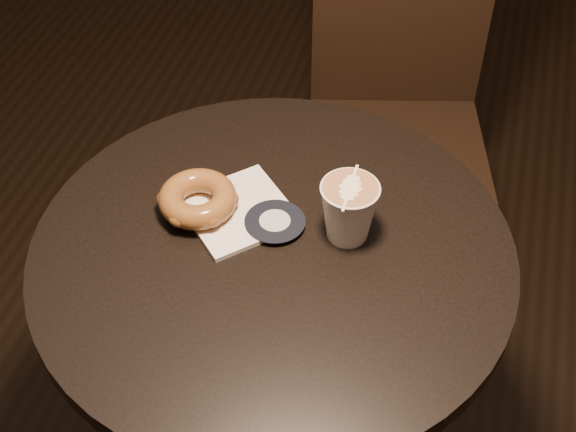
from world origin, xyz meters
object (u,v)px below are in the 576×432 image
Objects in this scene: chair at (398,86)px; pastry_bag at (238,211)px; latte_cup at (349,211)px; doughnut at (198,199)px; cafe_table at (274,329)px.

chair is 6.61× the size of pastry_bag.
pastry_bag is (-0.15, -0.67, 0.21)m from chair.
chair is 0.71m from latte_cup.
chair is at bearing 73.20° from doughnut.
chair is at bearing 83.65° from cafe_table.
cafe_table is 0.27m from latte_cup.
doughnut is at bearing 163.46° from cafe_table.
cafe_table is 0.72m from chair.
pastry_bag is at bearing 143.52° from cafe_table.
pastry_bag is 1.25× the size of doughnut.
latte_cup is (0.17, -0.00, 0.04)m from pastry_bag.
pastry_bag is (-0.07, 0.05, 0.20)m from cafe_table.
doughnut is 0.23m from latte_cup.
chair is at bearing 32.50° from pastry_bag.
latte_cup reaches higher than doughnut.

